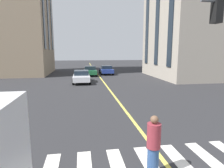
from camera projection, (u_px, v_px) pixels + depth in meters
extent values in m
cube|color=#D8C64C|center=(103.00, 82.00, 22.55)|extent=(80.00, 0.16, 0.01)
cube|color=silver|center=(211.00, 161.00, 6.09)|extent=(2.40, 0.45, 0.01)
cube|color=silver|center=(182.00, 164.00, 5.93)|extent=(2.40, 0.45, 0.01)
cube|color=silver|center=(151.00, 167.00, 5.78)|extent=(2.40, 0.45, 0.01)
cube|color=navy|center=(106.00, 70.00, 30.06)|extent=(4.40, 1.80, 0.55)
cube|color=#19232D|center=(106.00, 67.00, 29.76)|extent=(1.85, 1.58, 0.50)
cylinder|color=black|center=(100.00, 71.00, 31.39)|extent=(0.64, 0.22, 0.64)
cylinder|color=black|center=(110.00, 71.00, 31.66)|extent=(0.64, 0.22, 0.64)
cylinder|color=black|center=(102.00, 73.00, 28.56)|extent=(0.64, 0.22, 0.64)
cylinder|color=black|center=(113.00, 73.00, 28.83)|extent=(0.64, 0.22, 0.64)
cube|color=#1E6038|center=(90.00, 72.00, 28.17)|extent=(3.90, 1.75, 0.55)
cube|color=#19232D|center=(90.00, 68.00, 28.27)|extent=(1.64, 1.54, 0.55)
cylinder|color=black|center=(97.00, 74.00, 27.09)|extent=(0.60, 0.21, 0.60)
cylinder|color=black|center=(85.00, 75.00, 26.83)|extent=(0.60, 0.21, 0.60)
cylinder|color=black|center=(95.00, 73.00, 29.60)|extent=(0.60, 0.21, 0.60)
cylinder|color=black|center=(84.00, 73.00, 29.34)|extent=(0.60, 0.21, 0.60)
cube|color=silver|center=(81.00, 77.00, 21.68)|extent=(4.40, 1.80, 0.55)
cube|color=#19232D|center=(81.00, 73.00, 21.81)|extent=(1.85, 1.58, 0.50)
cylinder|color=black|center=(90.00, 82.00, 20.45)|extent=(0.64, 0.22, 0.64)
cylinder|color=black|center=(73.00, 82.00, 20.18)|extent=(0.64, 0.22, 0.64)
cylinder|color=black|center=(89.00, 78.00, 23.28)|extent=(0.64, 0.22, 0.64)
cylinder|color=black|center=(74.00, 78.00, 23.01)|extent=(0.64, 0.22, 0.64)
cylinder|color=#2D4C7F|center=(153.00, 161.00, 5.37)|extent=(0.32, 0.32, 0.82)
cylinder|color=maroon|center=(154.00, 136.00, 5.24)|extent=(0.38, 0.38, 0.70)
sphere|color=brown|center=(154.00, 120.00, 5.17)|extent=(0.23, 0.23, 0.23)
cube|color=black|center=(217.00, 11.00, 7.11)|extent=(0.36, 0.30, 0.90)
sphere|color=red|center=(218.00, 2.00, 7.06)|extent=(0.18, 0.18, 0.18)
sphere|color=gold|center=(217.00, 11.00, 7.11)|extent=(0.18, 0.18, 0.18)
sphere|color=green|center=(216.00, 19.00, 7.16)|extent=(0.18, 0.18, 0.18)
cube|color=#A89E8E|center=(200.00, 31.00, 26.12)|extent=(11.75, 12.39, 12.47)
cube|color=#19232D|center=(171.00, 24.00, 21.28)|extent=(1.10, 0.10, 9.48)
cube|color=#19232D|center=(157.00, 29.00, 25.10)|extent=(1.10, 0.10, 9.48)
cube|color=#19232D|center=(147.00, 32.00, 28.91)|extent=(1.10, 0.10, 9.48)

